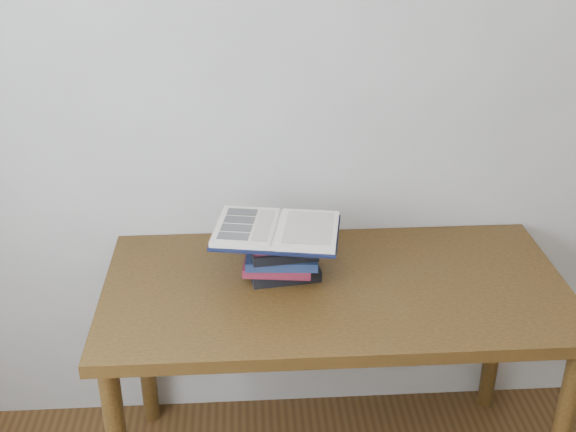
{
  "coord_description": "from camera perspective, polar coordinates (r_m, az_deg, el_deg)",
  "views": [
    {
      "loc": [
        -0.37,
        -0.52,
        1.98
      ],
      "look_at": [
        -0.26,
        1.34,
        1.04
      ],
      "focal_mm": 45.0,
      "sensor_mm": 36.0,
      "label": 1
    }
  ],
  "objects": [
    {
      "name": "desk",
      "position": [
        2.32,
        3.72,
        -7.41
      ],
      "size": [
        1.45,
        0.72,
        0.78
      ],
      "color": "#4F3413",
      "rests_on": "ground"
    },
    {
      "name": "open_book",
      "position": [
        2.21,
        -0.89,
        -1.12
      ],
      "size": [
        0.42,
        0.33,
        0.03
      ],
      "rotation": [
        0.0,
        0.0,
        -0.17
      ],
      "color": "black",
      "rests_on": "book_stack"
    },
    {
      "name": "book_stack",
      "position": [
        2.26,
        -0.48,
        -3.12
      ],
      "size": [
        0.25,
        0.2,
        0.16
      ],
      "color": "black",
      "rests_on": "desk"
    }
  ]
}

